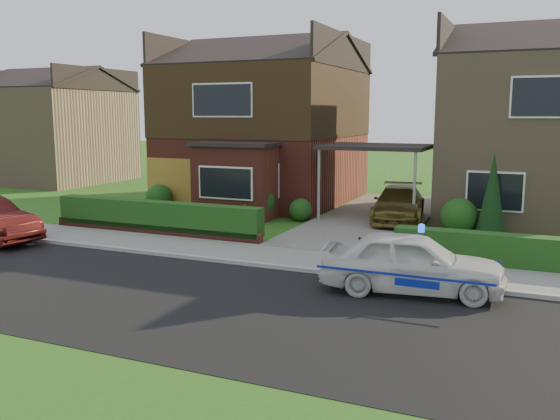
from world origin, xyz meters
The scene contains 23 objects.
ground centered at (0.00, 0.00, 0.00)m, with size 120.00×120.00×0.00m, color #265216.
road centered at (0.00, 0.00, 0.00)m, with size 60.00×6.00×0.02m, color black.
kerb centered at (0.00, 3.05, 0.06)m, with size 60.00×0.16×0.12m, color #9E9993.
sidewalk centered at (0.00, 4.10, 0.05)m, with size 60.00×2.00×0.10m, color slate.
driveway centered at (0.00, 11.00, 0.06)m, with size 3.80×12.00×0.12m, color #666059.
house_left centered at (-5.78, 13.90, 3.81)m, with size 7.50×9.53×7.25m.
house_right centered at (5.80, 13.99, 3.66)m, with size 7.50×8.06×7.25m.
carport_link centered at (0.00, 10.95, 2.66)m, with size 3.80×3.00×2.77m.
garage_door centered at (-8.25, 9.96, 1.05)m, with size 2.20×0.10×2.10m, color brown.
dwarf_wall centered at (-5.80, 5.30, 0.18)m, with size 7.70×0.25×0.36m, color maroon.
hedge_left centered at (-5.80, 5.45, 0.00)m, with size 7.50×0.55×0.90m, color #133D14.
hedge_right centered at (5.80, 5.35, 0.00)m, with size 7.50×0.55×0.80m, color #133D14.
shrub_left_far centered at (-8.50, 9.50, 0.54)m, with size 1.08×1.08×1.08m, color #133D14.
shrub_left_mid centered at (-4.00, 9.30, 0.66)m, with size 1.32×1.32×1.32m, color #133D14.
shrub_left_near centered at (-2.40, 9.60, 0.42)m, with size 0.84×0.84×0.84m, color #133D14.
shrub_right_near centered at (3.20, 9.40, 0.60)m, with size 1.20×1.20×1.20m, color #133D14.
conifer_a centered at (4.20, 9.20, 1.30)m, with size 0.90×0.90×2.60m, color black.
neighbour_left centered at (-20.00, 16.00, 2.60)m, with size 6.50×7.00×5.20m, color #93755A.
police_car centered at (3.04, 2.40, 0.67)m, with size 3.63×4.12×1.51m.
driveway_car centered at (1.00, 10.52, 0.73)m, with size 1.70×4.17×1.21m, color brown.
potted_plant_a centered at (-9.00, 6.00, 0.43)m, with size 0.45×0.30×0.85m, color gray.
potted_plant_b centered at (-4.25, 8.62, 0.33)m, with size 0.37×0.30×0.67m, color gray.
potted_plant_c centered at (-6.54, 8.24, 0.33)m, with size 0.37×0.37×0.67m, color gray.
Camera 1 is at (5.39, -10.27, 3.91)m, focal length 38.00 mm.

